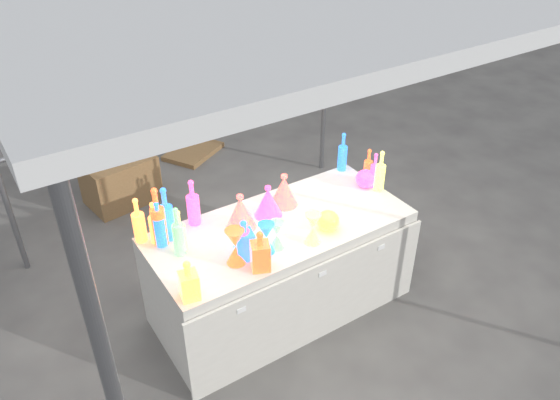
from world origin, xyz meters
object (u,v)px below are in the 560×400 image
display_table (281,268)px  globe_0 (328,222)px  decanter_0 (188,280)px  cardboard_box_closed (120,180)px  hourglass_0 (235,247)px  bottle_0 (138,220)px  lampshade_0 (241,211)px

display_table → globe_0: bearing=-40.6°
display_table → decanter_0: bearing=-159.6°
cardboard_box_closed → decanter_0: (-0.32, -2.35, 0.65)m
hourglass_0 → display_table: bearing=21.7°
bottle_0 → globe_0: 1.23m
bottle_0 → hourglass_0: bearing=-52.7°
display_table → globe_0: 0.54m
cardboard_box_closed → bottle_0: 1.85m
display_table → globe_0: globe_0 is taller
lampshade_0 → cardboard_box_closed: bearing=83.0°
decanter_0 → bottle_0: bearing=104.9°
display_table → bottle_0: bottle_0 is taller
hourglass_0 → lampshade_0: 0.38m
cardboard_box_closed → hourglass_0: size_ratio=2.58×
display_table → lampshade_0: lampshade_0 is taller
bottle_0 → globe_0: size_ratio=2.10×
decanter_0 → hourglass_0: size_ratio=1.07×
decanter_0 → hourglass_0: decanter_0 is taller
bottle_0 → hourglass_0: size_ratio=1.32×
display_table → lampshade_0: size_ratio=7.45×
bottle_0 → lampshade_0: size_ratio=1.31×
lampshade_0 → display_table: bearing=-45.7°
globe_0 → bottle_0: bearing=152.6°
bottle_0 → hourglass_0: bottle_0 is taller
cardboard_box_closed → decanter_0: size_ratio=2.42×
hourglass_0 → decanter_0: bearing=-161.1°
decanter_0 → hourglass_0: bearing=30.5°
hourglass_0 → lampshade_0: lampshade_0 is taller
display_table → cardboard_box_closed: bearing=103.6°
lampshade_0 → bottle_0: bearing=145.3°
display_table → lampshade_0: (-0.23, 0.14, 0.50)m
hourglass_0 → cardboard_box_closed: bearing=91.4°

